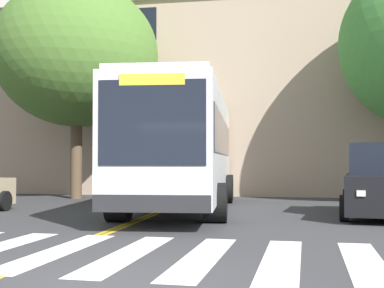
{
  "coord_description": "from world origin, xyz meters",
  "views": [
    {
      "loc": [
        2.34,
        -6.28,
        1.53
      ],
      "look_at": [
        -0.52,
        8.97,
        1.99
      ],
      "focal_mm": 50.0,
      "sensor_mm": 36.0,
      "label": 1
    }
  ],
  "objects_px": {
    "car_silver_behind_bus": "(210,174)",
    "street_tree_curbside_small": "(77,55)",
    "car_black_far_lane": "(383,184)",
    "city_bus": "(183,146)"
  },
  "relations": [
    {
      "from": "car_silver_behind_bus",
      "to": "street_tree_curbside_small",
      "type": "xyz_separation_m",
      "value": [
        -4.49,
        -5.54,
        4.85
      ]
    },
    {
      "from": "city_bus",
      "to": "street_tree_curbside_small",
      "type": "height_order",
      "value": "street_tree_curbside_small"
    },
    {
      "from": "car_silver_behind_bus",
      "to": "street_tree_curbside_small",
      "type": "distance_m",
      "value": 8.62
    },
    {
      "from": "car_black_far_lane",
      "to": "car_silver_behind_bus",
      "type": "xyz_separation_m",
      "value": [
        -6.3,
        10.41,
        -0.03
      ]
    },
    {
      "from": "car_silver_behind_bus",
      "to": "street_tree_curbside_small",
      "type": "height_order",
      "value": "street_tree_curbside_small"
    },
    {
      "from": "car_silver_behind_bus",
      "to": "street_tree_curbside_small",
      "type": "bearing_deg",
      "value": -129.04
    },
    {
      "from": "city_bus",
      "to": "street_tree_curbside_small",
      "type": "xyz_separation_m",
      "value": [
        -5.05,
        3.64,
        3.74
      ]
    },
    {
      "from": "city_bus",
      "to": "street_tree_curbside_small",
      "type": "distance_m",
      "value": 7.26
    },
    {
      "from": "car_silver_behind_bus",
      "to": "street_tree_curbside_small",
      "type": "relative_size",
      "value": 0.56
    },
    {
      "from": "car_black_far_lane",
      "to": "street_tree_curbside_small",
      "type": "bearing_deg",
      "value": 155.71
    }
  ]
}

